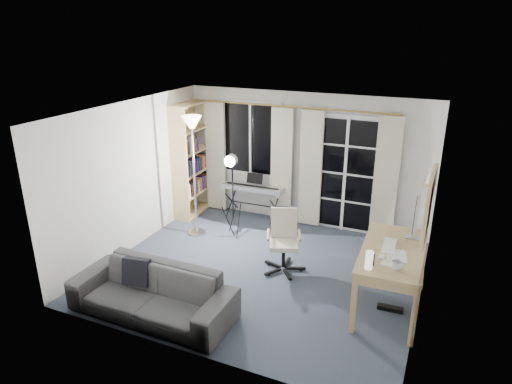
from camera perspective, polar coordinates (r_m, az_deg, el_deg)
floor at (r=6.98m, az=0.61°, el=-9.87°), size 4.50×4.00×0.02m
window at (r=8.50m, az=-0.63°, el=6.73°), size 1.20×0.08×1.40m
french_door at (r=8.08m, az=11.10°, el=2.11°), size 1.32×0.09×2.11m
curtains at (r=8.20m, az=4.94°, el=3.20°), size 3.60×0.07×2.13m
bookshelf at (r=8.76m, az=-8.21°, el=3.71°), size 0.37×1.01×2.16m
torchiere_lamp at (r=7.62m, az=-7.94°, el=6.37°), size 0.34×0.34×2.09m
keyboard_piano at (r=8.44m, az=-0.39°, el=0.48°), size 1.16×0.58×0.83m
studio_light at (r=7.58m, az=-3.10°, el=2.74°), size 0.28×0.30×1.51m
office_chair at (r=6.83m, az=3.49°, el=-5.28°), size 0.65×0.63×0.94m
desk at (r=6.09m, az=16.70°, el=-7.76°), size 0.83×1.57×0.82m
monitor at (r=6.31m, az=19.40°, el=-2.90°), size 0.20×0.59×0.52m
desk_clutter at (r=5.91m, az=15.67°, el=-9.37°), size 0.47×0.94×1.04m
mug at (r=5.56m, az=17.17°, el=-8.66°), size 0.14×0.11×0.14m
wall_mirror at (r=5.55m, az=20.75°, el=-1.61°), size 0.04×0.94×0.74m
framed_print at (r=6.39m, az=21.45°, el=1.58°), size 0.03×0.42×0.32m
wall_shelf at (r=6.92m, az=20.94°, el=1.37°), size 0.16×0.30×0.18m
sofa at (r=5.98m, az=-12.96°, el=-11.33°), size 2.12×0.64×0.83m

